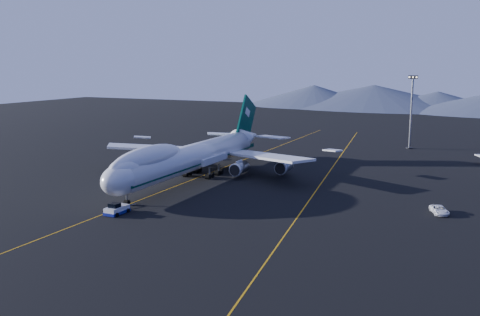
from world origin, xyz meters
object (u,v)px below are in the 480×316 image
at_px(pushback_tug, 117,210).
at_px(floodlight_mast, 411,112).
at_px(service_van, 439,210).
at_px(boeing_747, 192,157).

xyz_separation_m(pushback_tug, floodlight_mast, (39.56, 106.28, 11.68)).
relative_size(pushback_tug, floodlight_mast, 0.21).
height_order(pushback_tug, floodlight_mast, floodlight_mast).
distance_m(pushback_tug, service_van, 61.60).
relative_size(boeing_747, floodlight_mast, 2.96).
bearing_deg(pushback_tug, floodlight_mast, 70.20).
bearing_deg(service_van, pushback_tug, -176.73).
bearing_deg(pushback_tug, boeing_747, 94.50).
distance_m(service_van, floodlight_mast, 82.75).
xyz_separation_m(boeing_747, service_van, (58.05, -6.59, -5.04)).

